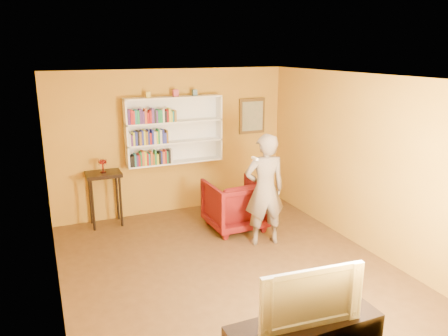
% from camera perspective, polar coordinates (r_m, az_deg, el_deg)
% --- Properties ---
extents(room_shell, '(5.30, 5.80, 2.88)m').
position_cam_1_polar(room_shell, '(6.09, 0.17, -4.16)').
color(room_shell, '#482F17').
rests_on(room_shell, ground).
extents(bookshelf, '(1.80, 0.29, 1.23)m').
position_cam_1_polar(bookshelf, '(8.14, -6.62, 4.94)').
color(bookshelf, white).
rests_on(bookshelf, room_shell).
extents(books_row_lower, '(0.78, 0.19, 0.27)m').
position_cam_1_polar(books_row_lower, '(8.02, -9.43, 1.29)').
color(books_row_lower, black).
rests_on(books_row_lower, bookshelf).
extents(books_row_middle, '(0.71, 0.19, 0.26)m').
position_cam_1_polar(books_row_middle, '(7.93, -9.87, 3.94)').
color(books_row_middle, silver).
rests_on(books_row_middle, bookshelf).
extents(books_row_upper, '(0.87, 0.19, 0.26)m').
position_cam_1_polar(books_row_upper, '(7.88, -9.51, 6.68)').
color(books_row_upper, '#49246E').
rests_on(books_row_upper, bookshelf).
extents(ornament_left, '(0.08, 0.08, 0.10)m').
position_cam_1_polar(ornament_left, '(7.87, -9.90, 9.41)').
color(ornament_left, gold).
rests_on(ornament_left, bookshelf).
extents(ornament_centre, '(0.09, 0.09, 0.13)m').
position_cam_1_polar(ornament_centre, '(8.00, -6.36, 9.71)').
color(ornament_centre, '#AC3953').
rests_on(ornament_centre, bookshelf).
extents(ornament_right, '(0.08, 0.08, 0.11)m').
position_cam_1_polar(ornament_right, '(8.12, -3.87, 9.80)').
color(ornament_right, slate).
rests_on(ornament_right, bookshelf).
extents(framed_painting, '(0.55, 0.05, 0.70)m').
position_cam_1_polar(framed_painting, '(8.77, 3.69, 6.79)').
color(framed_painting, '#4F3716').
rests_on(framed_painting, room_shell).
extents(console_table, '(0.59, 0.45, 0.97)m').
position_cam_1_polar(console_table, '(7.90, -15.41, -1.74)').
color(console_table, black).
rests_on(console_table, ground).
extents(ruby_lustre, '(0.15, 0.14, 0.24)m').
position_cam_1_polar(ruby_lustre, '(7.82, -15.58, 0.62)').
color(ruby_lustre, maroon).
rests_on(ruby_lustre, console_table).
extents(armchair, '(0.94, 0.97, 0.87)m').
position_cam_1_polar(armchair, '(7.61, 1.43, -4.77)').
color(armchair, '#4A0509').
rests_on(armchair, ground).
extents(person, '(0.72, 0.53, 1.80)m').
position_cam_1_polar(person, '(6.90, 5.33, -2.86)').
color(person, '#6A5C4E').
rests_on(person, ground).
extents(game_remote, '(0.04, 0.15, 0.04)m').
position_cam_1_polar(game_remote, '(6.42, 4.04, 1.25)').
color(game_remote, white).
rests_on(game_remote, person).
extents(television, '(1.04, 0.23, 0.59)m').
position_cam_1_polar(television, '(4.31, 10.73, -15.74)').
color(television, black).
rests_on(television, tv_cabinet).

